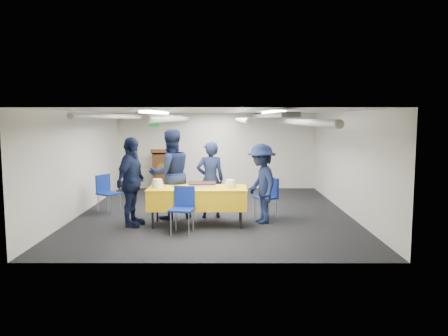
{
  "coord_description": "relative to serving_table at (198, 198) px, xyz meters",
  "views": [
    {
      "loc": [
        0.24,
        -9.79,
        2.14
      ],
      "look_at": [
        0.22,
        -0.2,
        1.05
      ],
      "focal_mm": 35.0,
      "sensor_mm": 36.0,
      "label": 1
    }
  ],
  "objects": [
    {
      "name": "ground",
      "position": [
        0.31,
        1.16,
        -0.56
      ],
      "size": [
        7.0,
        7.0,
        0.0
      ],
      "primitive_type": "plane",
      "color": "black",
      "rests_on": "ground"
    },
    {
      "name": "room_shell",
      "position": [
        0.4,
        1.57,
        1.25
      ],
      "size": [
        6.0,
        7.0,
        2.3
      ],
      "color": "silver",
      "rests_on": "ground"
    },
    {
      "name": "serving_table",
      "position": [
        0.0,
        0.0,
        0.0
      ],
      "size": [
        1.97,
        0.85,
        0.77
      ],
      "color": "black",
      "rests_on": "ground"
    },
    {
      "name": "sheet_cake",
      "position": [
        0.1,
        0.02,
        0.26
      ],
      "size": [
        0.56,
        0.44,
        0.1
      ],
      "color": "white",
      "rests_on": "serving_table"
    },
    {
      "name": "plate_stack_left",
      "position": [
        -0.8,
        -0.05,
        0.29
      ],
      "size": [
        0.22,
        0.22,
        0.17
      ],
      "color": "white",
      "rests_on": "serving_table"
    },
    {
      "name": "plate_stack_right",
      "position": [
        0.66,
        -0.05,
        0.28
      ],
      "size": [
        0.22,
        0.22,
        0.16
      ],
      "color": "white",
      "rests_on": "serving_table"
    },
    {
      "name": "podium",
      "position": [
        -1.29,
        4.2,
        0.05
      ],
      "size": [
        0.62,
        0.53,
        1.25
      ],
      "color": "#5C3017",
      "rests_on": "ground"
    },
    {
      "name": "chair_near",
      "position": [
        -0.24,
        -0.57,
        -0.03
      ],
      "size": [
        0.48,
        0.48,
        0.87
      ],
      "color": "gray",
      "rests_on": "ground"
    },
    {
      "name": "chair_right",
      "position": [
        1.5,
        0.65,
        -0.03
      ],
      "size": [
        0.56,
        0.56,
        0.87
      ],
      "color": "gray",
      "rests_on": "ground"
    },
    {
      "name": "chair_left",
      "position": [
        -2.14,
        1.14,
        -0.03
      ],
      "size": [
        0.58,
        0.58,
        0.87
      ],
      "color": "gray",
      "rests_on": "ground"
    },
    {
      "name": "sailor_a",
      "position": [
        0.23,
        0.67,
        0.27
      ],
      "size": [
        0.67,
        0.51,
        1.66
      ],
      "primitive_type": "imported",
      "rotation": [
        0.0,
        0.0,
        3.34
      ],
      "color": "black",
      "rests_on": "ground"
    },
    {
      "name": "sailor_b",
      "position": [
        -0.61,
        0.6,
        0.4
      ],
      "size": [
        1.15,
        1.05,
        1.92
      ],
      "primitive_type": "imported",
      "rotation": [
        0.0,
        0.0,
        3.57
      ],
      "color": "black",
      "rests_on": "ground"
    },
    {
      "name": "sailor_c",
      "position": [
        -1.31,
        -0.08,
        0.33
      ],
      "size": [
        0.66,
        1.11,
        1.78
      ],
      "primitive_type": "imported",
      "rotation": [
        0.0,
        0.0,
        1.34
      ],
      "color": "black",
      "rests_on": "ground"
    },
    {
      "name": "sailor_d",
      "position": [
        1.3,
        0.2,
        0.26
      ],
      "size": [
        0.86,
        1.17,
        1.63
      ],
      "primitive_type": "imported",
      "rotation": [
        0.0,
        0.0,
        -1.31
      ],
      "color": "black",
      "rests_on": "ground"
    }
  ]
}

